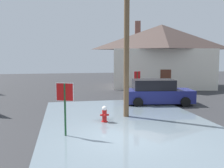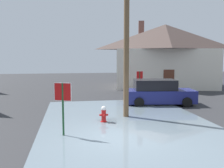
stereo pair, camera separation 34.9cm
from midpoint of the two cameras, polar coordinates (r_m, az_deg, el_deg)
The scene contains 9 objects.
ground_plane at distance 10.42m, azimuth 2.95°, elevation -12.32°, with size 80.00×80.00×0.10m, color #2D2D30.
flood_puddle at distance 12.50m, azimuth 4.17°, elevation -8.74°, with size 8.12×12.53×0.08m, color slate.
lane_stop_bar at distance 9.37m, azimuth 8.78°, elevation -14.21°, with size 3.15×0.30×0.01m, color silver.
stop_sign_near at distance 10.36m, azimuth -9.97°, elevation -3.22°, with size 0.68×0.31×2.22m.
fire_hydrant at distance 12.53m, azimuth -1.06°, elevation -6.89°, with size 0.43×0.37×0.85m.
utility_pole at distance 13.39m, azimuth 4.02°, elevation 11.54°, with size 1.60×0.28×8.66m.
stop_sign_far at distance 21.53m, azimuth 6.63°, elevation 1.27°, with size 0.63×0.18×2.02m.
house at distance 27.86m, azimuth 12.04°, elevation 6.41°, with size 12.00×9.18×7.10m.
parked_car at distance 17.54m, azimuth 10.91°, elevation -1.93°, with size 4.75×2.55×1.70m.
Camera 2 is at (-1.98, -9.67, 3.27)m, focal length 40.96 mm.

